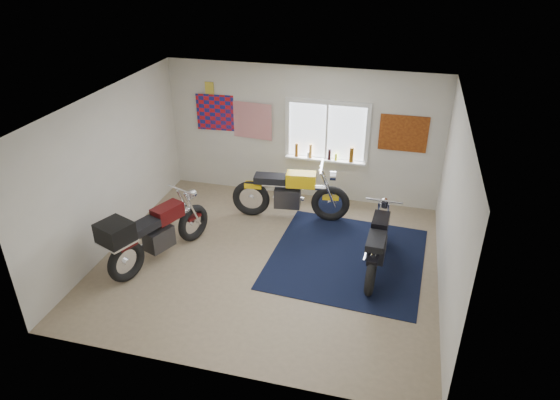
% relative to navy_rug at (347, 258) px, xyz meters
% --- Properties ---
extents(ground, '(5.50, 5.50, 0.00)m').
position_rel_navy_rug_xyz_m(ground, '(-1.26, -0.40, -0.01)').
color(ground, '#9E896B').
rests_on(ground, ground).
extents(room_shell, '(5.50, 5.50, 5.50)m').
position_rel_navy_rug_xyz_m(room_shell, '(-1.26, -0.40, 1.63)').
color(room_shell, white).
rests_on(room_shell, ground).
extents(navy_rug, '(2.65, 2.75, 0.01)m').
position_rel_navy_rug_xyz_m(navy_rug, '(0.00, 0.00, 0.00)').
color(navy_rug, black).
rests_on(navy_rug, ground).
extents(window_assembly, '(1.66, 0.17, 1.26)m').
position_rel_navy_rug_xyz_m(window_assembly, '(-0.76, 2.07, 1.36)').
color(window_assembly, white).
rests_on(window_assembly, room_shell).
extents(oil_bottles, '(1.18, 0.09, 0.30)m').
position_rel_navy_rug_xyz_m(oil_bottles, '(-0.75, 2.00, 1.03)').
color(oil_bottles, brown).
rests_on(oil_bottles, window_assembly).
extents(flag_display, '(1.60, 0.10, 1.17)m').
position_rel_navy_rug_xyz_m(flag_display, '(-3.16, 2.08, 2.14)').
color(flag_display, red).
rests_on(flag_display, room_shell).
extents(triumph_poster, '(0.90, 0.03, 0.70)m').
position_rel_navy_rug_xyz_m(triumph_poster, '(0.69, 2.08, 1.54)').
color(triumph_poster, '#A54C14').
rests_on(triumph_poster, room_shell).
extents(yellow_triumph, '(2.26, 0.68, 1.14)m').
position_rel_navy_rug_xyz_m(yellow_triumph, '(-1.26, 1.10, 0.49)').
color(yellow_triumph, black).
rests_on(yellow_triumph, ground).
extents(black_chrome_bike, '(0.60, 1.98, 1.01)m').
position_rel_navy_rug_xyz_m(black_chrome_bike, '(0.48, -0.16, 0.44)').
color(black_chrome_bike, black).
rests_on(black_chrome_bike, navy_rug).
extents(maroon_tourer, '(1.12, 2.09, 1.09)m').
position_rel_navy_rug_xyz_m(maroon_tourer, '(-3.08, -0.93, 0.56)').
color(maroon_tourer, black).
rests_on(maroon_tourer, ground).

